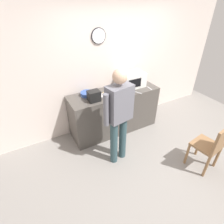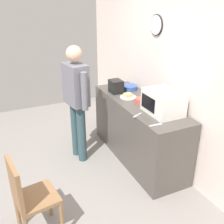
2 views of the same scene
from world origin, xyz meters
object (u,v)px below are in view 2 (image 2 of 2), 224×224
object	(u,v)px
fork_utensil	(156,125)
cereal_bowl	(129,87)
salad_bowl	(141,100)
toaster	(116,86)
sandwich_plate	(128,96)
microwave	(163,102)
wooden_chair	(29,196)
spoon_utensil	(138,115)
person_standing	(76,96)

from	to	relation	value
fork_utensil	cereal_bowl	bearing A→B (deg)	165.27
salad_bowl	toaster	xyz separation A→B (m)	(-0.55, -0.13, 0.07)
sandwich_plate	salad_bowl	distance (m)	0.27
salad_bowl	cereal_bowl	world-z (taller)	same
microwave	cereal_bowl	distance (m)	1.02
toaster	fork_utensil	bearing A→B (deg)	-3.32
cereal_bowl	toaster	world-z (taller)	toaster
wooden_chair	spoon_utensil	bearing A→B (deg)	106.71
salad_bowl	fork_utensil	distance (m)	0.73
salad_bowl	wooden_chair	size ratio (longest dim) A/B	0.17
cereal_bowl	person_standing	bearing A→B (deg)	-80.31
cereal_bowl	sandwich_plate	bearing A→B (deg)	-31.51
microwave	spoon_utensil	distance (m)	0.37
spoon_utensil	microwave	bearing A→B (deg)	78.51
microwave	person_standing	distance (m)	1.24
spoon_utensil	person_standing	size ratio (longest dim) A/B	0.10
spoon_utensil	person_standing	world-z (taller)	person_standing
sandwich_plate	salad_bowl	bearing A→B (deg)	13.90
salad_bowl	person_standing	xyz separation A→B (m)	(-0.42, -0.82, 0.05)
sandwich_plate	person_standing	distance (m)	0.78
microwave	salad_bowl	world-z (taller)	microwave
wooden_chair	person_standing	bearing A→B (deg)	143.20
microwave	cereal_bowl	world-z (taller)	microwave
fork_utensil	toaster	bearing A→B (deg)	176.68
microwave	person_standing	bearing A→B (deg)	-133.45
cereal_bowl	toaster	bearing A→B (deg)	-82.52
salad_bowl	fork_utensil	xyz separation A→B (m)	(0.70, -0.20, -0.03)
toaster	wooden_chair	world-z (taller)	toaster
spoon_utensil	wooden_chair	distance (m)	1.60
fork_utensil	wooden_chair	bearing A→B (deg)	-85.90
toaster	person_standing	world-z (taller)	person_standing
person_standing	wooden_chair	world-z (taller)	person_standing
microwave	toaster	bearing A→B (deg)	-168.10
microwave	fork_utensil	world-z (taller)	microwave
fork_utensil	spoon_utensil	distance (m)	0.34
sandwich_plate	fork_utensil	bearing A→B (deg)	-8.18
sandwich_plate	cereal_bowl	xyz separation A→B (m)	(-0.32, 0.20, 0.01)
salad_bowl	wooden_chair	bearing A→B (deg)	-65.10
person_standing	toaster	bearing A→B (deg)	100.53
fork_utensil	person_standing	size ratio (longest dim) A/B	0.10
microwave	spoon_utensil	xyz separation A→B (m)	(-0.07, -0.33, -0.15)
microwave	spoon_utensil	size ratio (longest dim) A/B	2.94
sandwich_plate	salad_bowl	size ratio (longest dim) A/B	1.51
spoon_utensil	person_standing	xyz separation A→B (m)	(-0.78, -0.56, 0.08)
toaster	person_standing	xyz separation A→B (m)	(0.13, -0.69, -0.01)
cereal_bowl	wooden_chair	distance (m)	2.37
salad_bowl	spoon_utensil	world-z (taller)	salad_bowl
wooden_chair	salad_bowl	bearing A→B (deg)	114.90
toaster	spoon_utensil	distance (m)	0.92
toaster	person_standing	size ratio (longest dim) A/B	0.13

